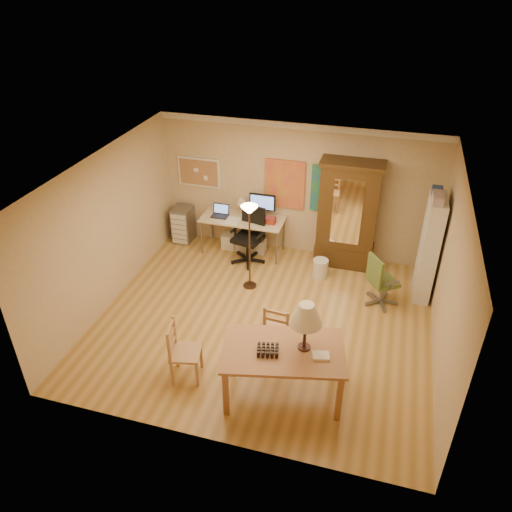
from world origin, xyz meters
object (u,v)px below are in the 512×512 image
(computer_desk, at_px, (245,231))
(office_chair_black, at_px, (249,248))
(armoire, at_px, (347,221))
(dining_table, at_px, (291,340))
(bookshelf, at_px, (429,249))
(office_chair_green, at_px, (380,291))

(computer_desk, distance_m, office_chair_black, 0.45)
(office_chair_black, distance_m, armoire, 2.00)
(dining_table, xyz_separation_m, bookshelf, (1.78, 3.01, -0.03))
(office_chair_black, xyz_separation_m, armoire, (1.84, 0.45, 0.63))
(dining_table, xyz_separation_m, computer_desk, (-1.76, 3.59, -0.51))
(armoire, bearing_deg, computer_desk, -177.73)
(office_chair_green, bearing_deg, office_chair_black, 164.51)
(office_chair_black, height_order, office_chair_green, office_chair_black)
(office_chair_green, xyz_separation_m, armoire, (-0.79, 1.18, 0.67))
(computer_desk, xyz_separation_m, office_chair_black, (0.19, -0.37, -0.16))
(computer_desk, bearing_deg, dining_table, -63.94)
(dining_table, relative_size, office_chair_green, 1.84)
(dining_table, bearing_deg, bookshelf, 59.45)
(office_chair_black, bearing_deg, bookshelf, -3.60)
(computer_desk, height_order, armoire, armoire)
(office_chair_black, xyz_separation_m, office_chair_green, (2.63, -0.73, -0.04))
(dining_table, xyz_separation_m, office_chair_green, (1.07, 2.49, -0.71))
(office_chair_green, bearing_deg, computer_desk, 158.76)
(armoire, bearing_deg, office_chair_green, -56.11)
(bookshelf, bearing_deg, armoire, 156.23)
(dining_table, distance_m, computer_desk, 4.03)
(dining_table, bearing_deg, armoire, 85.66)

